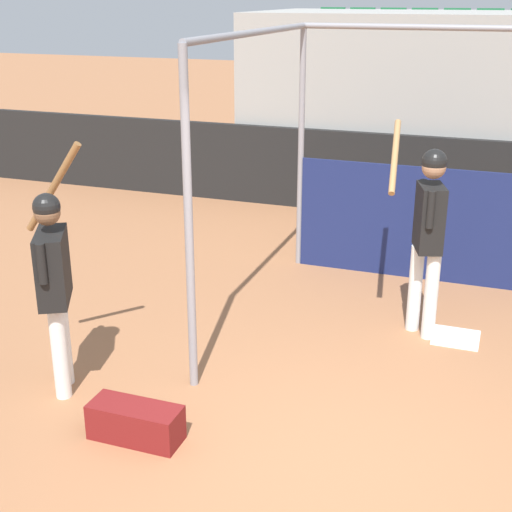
% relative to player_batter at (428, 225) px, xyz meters
% --- Properties ---
extents(ground_plane, '(60.00, 60.00, 0.00)m').
position_rel_player_batter_xyz_m(ground_plane, '(-0.22, -2.46, -1.11)').
color(ground_plane, '#9E6642').
extents(outfield_wall, '(24.00, 0.12, 1.22)m').
position_rel_player_batter_xyz_m(outfield_wall, '(-0.22, 3.86, -0.50)').
color(outfield_wall, black).
rests_on(outfield_wall, ground).
extents(bleacher_section, '(6.50, 3.20, 2.90)m').
position_rel_player_batter_xyz_m(bleacher_section, '(-0.22, 5.52, 0.33)').
color(bleacher_section, '#9E9E99').
rests_on(bleacher_section, ground).
extents(batting_cage, '(3.21, 3.19, 2.84)m').
position_rel_player_batter_xyz_m(batting_cage, '(-0.10, 0.88, 0.11)').
color(batting_cage, gray).
rests_on(batting_cage, ground).
extents(home_plate, '(0.44, 0.44, 0.02)m').
position_rel_player_batter_xyz_m(home_plate, '(0.36, -0.00, -1.11)').
color(home_plate, white).
rests_on(home_plate, ground).
extents(player_batter, '(0.63, 0.79, 2.00)m').
position_rel_player_batter_xyz_m(player_batter, '(0.00, 0.00, 0.00)').
color(player_batter, white).
rests_on(player_batter, ground).
extents(player_waiting, '(0.68, 0.69, 2.05)m').
position_rel_player_batter_xyz_m(player_waiting, '(-2.67, -2.09, -0.08)').
color(player_waiting, white).
rests_on(player_waiting, ground).
extents(equipment_bag, '(0.70, 0.28, 0.28)m').
position_rel_player_batter_xyz_m(equipment_bag, '(-1.75, -2.52, -0.97)').
color(equipment_bag, maroon).
rests_on(equipment_bag, ground).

